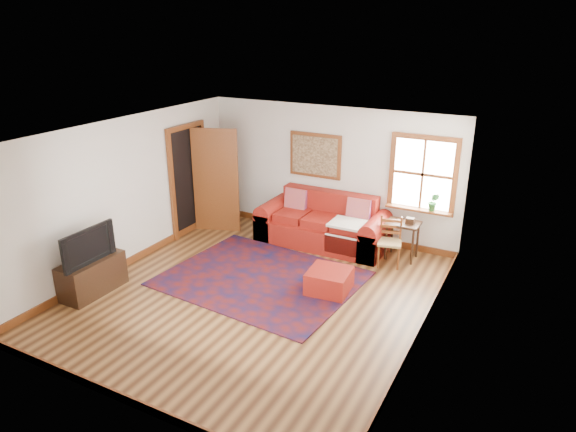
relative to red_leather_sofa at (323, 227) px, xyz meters
The scene contains 13 objects.
ground 2.31m from the red_leather_sofa, 92.48° to the right, with size 5.50×5.50×0.00m, color #472813.
room_envelope 2.64m from the red_leather_sofa, 92.50° to the right, with size 5.04×5.54×2.52m.
window 2.00m from the red_leather_sofa, 14.04° to the left, with size 1.18×0.20×1.38m.
doorway 2.48m from the red_leather_sofa, 167.73° to the right, with size 0.89×1.08×2.14m.
framed_artwork 1.37m from the red_leather_sofa, 132.84° to the left, with size 1.05×0.07×0.85m.
persian_rug 1.87m from the red_leather_sofa, 99.04° to the right, with size 2.99×2.39×0.02m, color #57110C.
red_leather_sofa is the anchor object (origin of this frame).
red_ottoman 1.89m from the red_leather_sofa, 63.17° to the right, with size 0.62×0.62×0.36m, color maroon.
side_table 1.51m from the red_leather_sofa, ahead, with size 0.56×0.42×0.68m.
ladder_back_chair 1.41m from the red_leather_sofa, 12.55° to the right, with size 0.47×0.46×0.84m.
media_cabinet 4.13m from the red_leather_sofa, 124.83° to the right, with size 0.45×1.01×0.55m, color #311C10.
television 4.21m from the red_leather_sofa, 124.00° to the right, with size 0.95×0.13×0.55m, color black.
candle_hurricane 3.82m from the red_leather_sofa, 127.28° to the right, with size 0.12×0.12×0.18m.
Camera 1 is at (3.66, -5.91, 3.91)m, focal length 32.00 mm.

